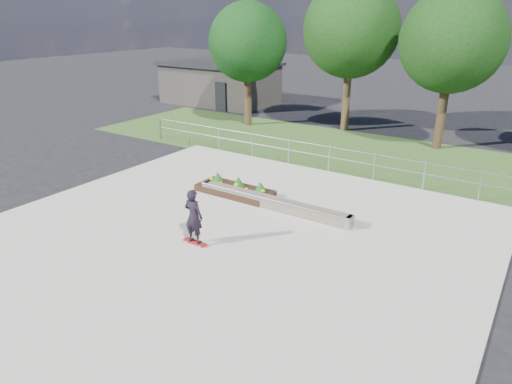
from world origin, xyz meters
TOP-DOWN VIEW (x-y plane):
  - ground at (0.00, 0.00)m, footprint 120.00×120.00m
  - grass_verge at (0.00, 11.00)m, footprint 30.00×8.00m
  - concrete_slab at (0.00, 0.00)m, footprint 15.00×15.00m
  - fence at (0.00, 7.50)m, footprint 20.06×0.06m
  - building at (-14.00, 18.00)m, footprint 8.40×5.40m
  - tree_far_left at (-8.00, 13.00)m, footprint 4.55×4.55m
  - tree_mid_left at (-2.50, 15.00)m, footprint 5.25×5.25m
  - tree_mid_right at (3.00, 14.00)m, footprint 4.90×4.90m
  - grind_ledge at (0.05, 2.72)m, footprint 6.00×0.44m
  - planter_bed at (-1.83, 3.15)m, footprint 3.00×1.20m
  - skateboarder at (-0.44, -0.83)m, footprint 0.80×0.43m

SIDE VIEW (x-z plane):
  - ground at x=0.00m, z-range 0.00..0.00m
  - grass_verge at x=0.00m, z-range 0.00..0.02m
  - concrete_slab at x=0.00m, z-range 0.00..0.06m
  - planter_bed at x=-1.83m, z-range -0.06..0.55m
  - grind_ledge at x=0.05m, z-range 0.05..0.48m
  - fence at x=0.00m, z-range 0.17..1.37m
  - skateboarder at x=-0.44m, z-range 0.09..1.83m
  - building at x=-14.00m, z-range 0.01..3.01m
  - tree_far_left at x=-8.00m, z-range 1.28..8.43m
  - tree_mid_right at x=3.00m, z-range 1.38..9.08m
  - tree_mid_left at x=-2.50m, z-range 1.48..9.73m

